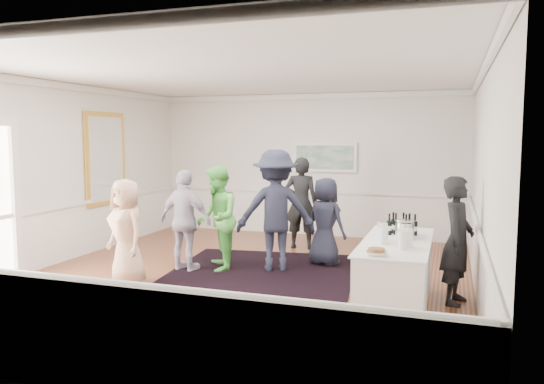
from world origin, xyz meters
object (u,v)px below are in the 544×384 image
(guest_green, at_px, (217,218))
(nut_bowl, at_px, (376,252))
(serving_table, at_px, (396,275))
(guest_dark_b, at_px, (301,203))
(guest_lilac, at_px, (186,221))
(ice_bucket, at_px, (405,230))
(guest_navy, at_px, (325,221))
(bartender, at_px, (457,240))
(guest_tan, at_px, (126,232))
(guest_dark_a, at_px, (276,210))

(guest_green, xyz_separation_m, nut_bowl, (2.92, -2.06, 0.06))
(serving_table, bearing_deg, guest_dark_b, 123.77)
(guest_lilac, xyz_separation_m, nut_bowl, (3.39, -1.84, 0.09))
(guest_lilac, xyz_separation_m, ice_bucket, (3.61, -0.73, 0.17))
(serving_table, height_order, guest_navy, guest_navy)
(nut_bowl, bearing_deg, serving_table, 81.50)
(bartender, bearing_deg, guest_tan, 108.70)
(guest_lilac, xyz_separation_m, guest_dark_a, (1.41, 0.52, 0.17))
(bartender, relative_size, guest_lilac, 1.01)
(guest_green, relative_size, guest_lilac, 1.03)
(nut_bowl, bearing_deg, guest_navy, 113.16)
(nut_bowl, bearing_deg, guest_tan, 168.13)
(bartender, bearing_deg, serving_table, 136.51)
(guest_lilac, xyz_separation_m, guest_dark_b, (1.35, 2.34, 0.07))
(serving_table, xyz_separation_m, guest_dark_a, (-2.12, 1.45, 0.56))
(guest_tan, bearing_deg, guest_dark_a, 66.16)
(guest_green, bearing_deg, guest_tan, -62.82)
(bartender, relative_size, guest_tan, 1.07)
(guest_green, bearing_deg, bartender, 54.47)
(guest_tan, bearing_deg, guest_lilac, 92.63)
(guest_tan, bearing_deg, ice_bucket, 30.56)
(bartender, xyz_separation_m, guest_tan, (-4.73, -0.64, -0.05))
(ice_bucket, bearing_deg, guest_lilac, 168.51)
(serving_table, height_order, nut_bowl, nut_bowl)
(guest_green, relative_size, guest_dark_a, 0.87)
(serving_table, xyz_separation_m, guest_navy, (-1.41, 2.07, 0.31))
(guest_dark_b, distance_m, guest_navy, 1.43)
(bartender, distance_m, guest_dark_a, 3.01)
(guest_green, height_order, guest_lilac, guest_green)
(guest_navy, xyz_separation_m, ice_bucket, (1.49, -1.87, 0.25))
(serving_table, xyz_separation_m, ice_bucket, (0.08, 0.19, 0.56))
(serving_table, xyz_separation_m, guest_green, (-3.06, 1.15, 0.42))
(nut_bowl, bearing_deg, guest_lilac, 151.51)
(guest_dark_b, xyz_separation_m, guest_navy, (0.77, -1.20, -0.15))
(guest_green, distance_m, guest_navy, 1.89)
(guest_dark_b, xyz_separation_m, nut_bowl, (2.05, -4.18, 0.02))
(bartender, distance_m, guest_lilac, 4.29)
(guest_tan, xyz_separation_m, guest_navy, (2.57, 2.17, -0.04))
(nut_bowl, bearing_deg, guest_dark_a, 130.01)
(bartender, height_order, guest_lilac, bartender)
(ice_bucket, xyz_separation_m, nut_bowl, (-0.22, -1.11, -0.08))
(bartender, distance_m, guest_navy, 2.65)
(guest_green, bearing_deg, guest_lilac, -91.33)
(bartender, relative_size, guest_navy, 1.12)
(serving_table, distance_m, guest_green, 3.29)
(guest_tan, distance_m, guest_green, 1.56)
(guest_navy, bearing_deg, nut_bowl, 136.46)
(guest_navy, bearing_deg, ice_bucket, 151.87)
(bartender, height_order, guest_green, guest_green)
(guest_green, relative_size, nut_bowl, 7.08)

